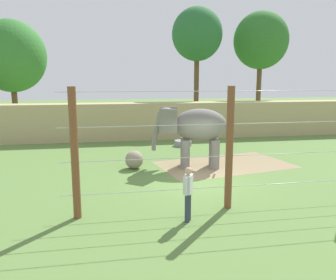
{
  "coord_description": "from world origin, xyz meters",
  "views": [
    {
      "loc": [
        -3.67,
        -13.33,
        4.21
      ],
      "look_at": [
        -0.91,
        2.07,
        1.4
      ],
      "focal_mm": 36.21,
      "sensor_mm": 36.0,
      "label": 1
    }
  ],
  "objects_px": {
    "elephant": "(194,128)",
    "water_tub": "(183,143)",
    "enrichment_ball": "(134,160)",
    "zookeeper": "(188,192)"
  },
  "relations": [
    {
      "from": "elephant",
      "to": "water_tub",
      "type": "xyz_separation_m",
      "value": [
        0.67,
        5.25,
        -1.74
      ]
    },
    {
      "from": "enrichment_ball",
      "to": "elephant",
      "type": "bearing_deg",
      "value": -3.43
    },
    {
      "from": "enrichment_ball",
      "to": "zookeeper",
      "type": "distance_m",
      "value": 6.5
    },
    {
      "from": "elephant",
      "to": "water_tub",
      "type": "relative_size",
      "value": 3.51
    },
    {
      "from": "zookeeper",
      "to": "water_tub",
      "type": "xyz_separation_m",
      "value": [
        2.43,
        11.47,
        -0.74
      ]
    },
    {
      "from": "enrichment_ball",
      "to": "zookeeper",
      "type": "height_order",
      "value": "zookeeper"
    },
    {
      "from": "elephant",
      "to": "water_tub",
      "type": "distance_m",
      "value": 5.57
    },
    {
      "from": "elephant",
      "to": "zookeeper",
      "type": "bearing_deg",
      "value": -105.79
    },
    {
      "from": "zookeeper",
      "to": "enrichment_ball",
      "type": "bearing_deg",
      "value": 99.76
    },
    {
      "from": "elephant",
      "to": "enrichment_ball",
      "type": "distance_m",
      "value": 3.23
    }
  ]
}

